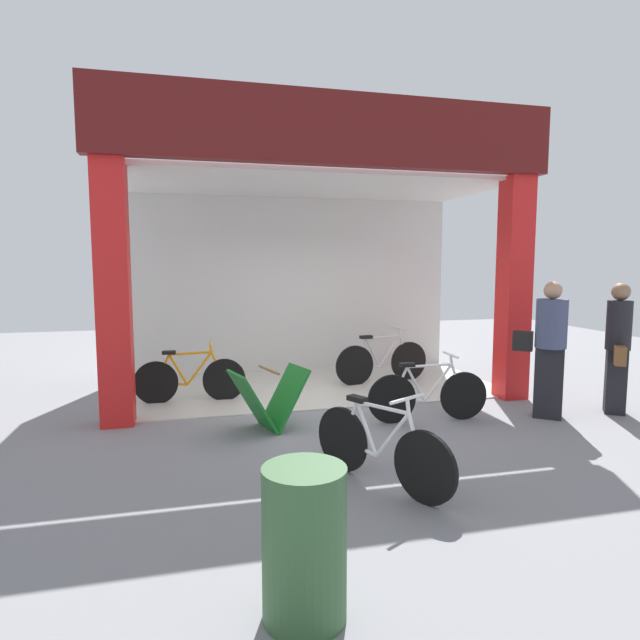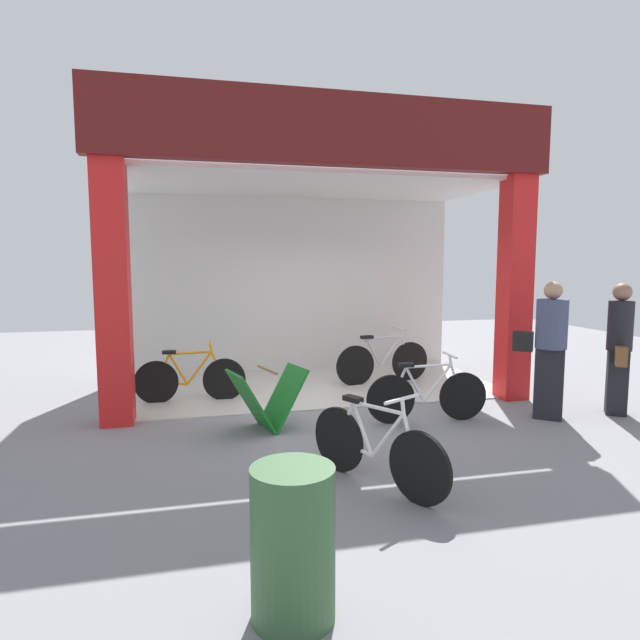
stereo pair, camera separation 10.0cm
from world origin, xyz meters
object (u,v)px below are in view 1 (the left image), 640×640
Objects in this scene: bicycle_inside_1 at (190,379)px; trash_bin at (304,544)px; bicycle_inside_0 at (382,361)px; bicycle_parked_1 at (428,395)px; pedestrian_1 at (618,347)px; pedestrian_0 at (549,347)px; sandwich_board_sign at (269,399)px; bicycle_parked_0 at (380,448)px.

trash_bin is (0.60, -4.86, 0.09)m from bicycle_inside_1.
bicycle_inside_0 reaches higher than bicycle_inside_1.
bicycle_parked_1 is at bearing 54.77° from trash_bin.
bicycle_inside_1 is at bearing 160.73° from pedestrian_1.
pedestrian_0 is (1.37, -2.33, 0.55)m from bicycle_inside_0.
sandwich_board_sign is 3.40m from trash_bin.
trash_bin is at bearing -123.31° from bicycle_parked_0.
bicycle_parked_1 is (-0.19, -2.12, -0.03)m from bicycle_inside_0.
bicycle_parked_1 is at bearing 172.44° from pedestrian_0.
bicycle_inside_0 is 1.07× the size of bicycle_parked_1.
bicycle_parked_0 is 2.09m from bicycle_parked_1.
sandwich_board_sign is at bearing 174.67° from pedestrian_1.
bicycle_parked_1 is (2.88, -1.64, -0.00)m from bicycle_inside_1.
bicycle_parked_0 is at bearing -68.63° from sandwich_board_sign.
trash_bin is (-2.28, -3.22, 0.09)m from bicycle_parked_1.
bicycle_parked_0 is 1.43× the size of sandwich_board_sign.
bicycle_inside_0 is at bearing 69.11° from bicycle_parked_0.
pedestrian_0 reaches higher than pedestrian_1.
bicycle_inside_1 is (-3.07, -0.49, -0.03)m from bicycle_inside_0.
bicycle_parked_1 is at bearing 53.07° from bicycle_parked_0.
bicycle_inside_0 reaches higher than bicycle_parked_1.
bicycle_inside_1 is at bearing 150.36° from bicycle_parked_1.
bicycle_inside_1 reaches higher than sandwich_board_sign.
bicycle_inside_0 reaches higher than sandwich_board_sign.
sandwich_board_sign is at bearing -137.78° from bicycle_inside_0.
pedestrian_1 is (5.44, -1.90, 0.54)m from bicycle_inside_1.
bicycle_inside_0 is at bearing 84.81° from bicycle_parked_1.
bicycle_inside_0 is 2.92m from sandwich_board_sign.
bicycle_parked_1 is 0.89× the size of pedestrian_0.
pedestrian_1 is at bearing 20.27° from bicycle_parked_0.
pedestrian_0 is 1.00m from pedestrian_1.
sandwich_board_sign is at bearing 175.34° from bicycle_parked_1.
sandwich_board_sign is 4.58m from pedestrian_1.
bicycle_inside_0 is at bearing 65.22° from trash_bin.
bicycle_parked_0 is 1.61× the size of trash_bin.
sandwich_board_sign is at bearing 84.85° from trash_bin.
trash_bin is (-2.47, -5.35, 0.07)m from bicycle_inside_0.
bicycle_parked_0 is at bearing -126.93° from bicycle_parked_1.
pedestrian_1 is at bearing -19.27° from bicycle_inside_1.
bicycle_parked_0 is (-1.45, -3.79, -0.02)m from bicycle_inside_0.
pedestrian_0 is at bearing 38.18° from trash_bin.
sandwich_board_sign is (-2.16, -1.96, -0.00)m from bicycle_inside_0.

